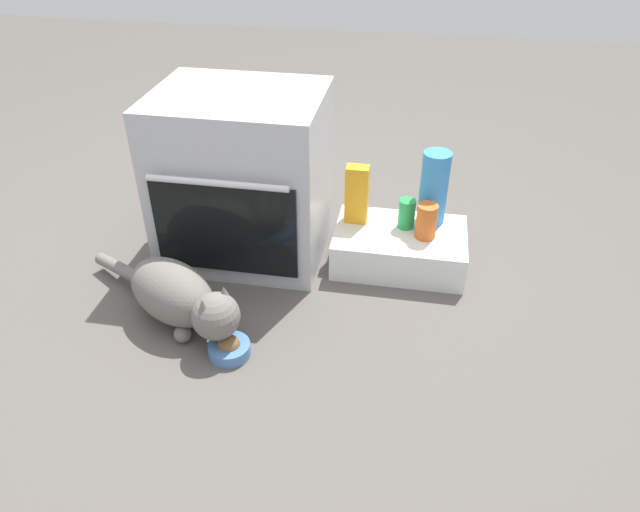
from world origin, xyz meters
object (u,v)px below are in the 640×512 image
(juice_carton, at_px, (357,194))
(cat, at_px, (179,296))
(sauce_jar, at_px, (426,221))
(food_bowl, at_px, (229,348))
(water_bottle, at_px, (434,188))
(soda_can, at_px, (407,214))
(oven, at_px, (243,177))
(pantry_cabinet, at_px, (399,247))

(juice_carton, bearing_deg, cat, -133.90)
(sauce_jar, height_order, juice_carton, juice_carton)
(food_bowl, height_order, water_bottle, water_bottle)
(food_bowl, bearing_deg, soda_can, 51.60)
(water_bottle, bearing_deg, oven, -172.01)
(cat, relative_size, water_bottle, 2.35)
(pantry_cabinet, bearing_deg, sauce_jar, -12.14)
(cat, relative_size, juice_carton, 2.94)
(cat, xyz_separation_m, juice_carton, (0.54, 0.56, 0.15))
(food_bowl, distance_m, soda_can, 0.88)
(cat, bearing_deg, pantry_cabinet, 65.25)
(sauce_jar, bearing_deg, cat, -149.26)
(pantry_cabinet, relative_size, juice_carton, 2.16)
(water_bottle, bearing_deg, pantry_cabinet, -136.81)
(oven, relative_size, soda_can, 5.58)
(food_bowl, height_order, juice_carton, juice_carton)
(juice_carton, distance_m, water_bottle, 0.30)
(oven, relative_size, food_bowl, 4.76)
(sauce_jar, bearing_deg, pantry_cabinet, 167.86)
(water_bottle, bearing_deg, cat, -143.83)
(sauce_jar, bearing_deg, soda_can, 141.81)
(pantry_cabinet, bearing_deg, juice_carton, 163.74)
(sauce_jar, bearing_deg, oven, 178.40)
(pantry_cabinet, bearing_deg, cat, -145.03)
(soda_can, xyz_separation_m, water_bottle, (0.10, 0.06, 0.09))
(pantry_cabinet, bearing_deg, oven, -180.00)
(oven, distance_m, sauce_jar, 0.74)
(food_bowl, relative_size, soda_can, 1.17)
(pantry_cabinet, distance_m, sauce_jar, 0.17)
(food_bowl, height_order, cat, cat)
(juice_carton, bearing_deg, food_bowl, -115.83)
(oven, height_order, sauce_jar, oven)
(cat, bearing_deg, water_bottle, 66.44)
(oven, xyz_separation_m, sauce_jar, (0.73, -0.02, -0.11))
(water_bottle, bearing_deg, sauce_jar, -97.71)
(oven, distance_m, cat, 0.56)
(sauce_jar, height_order, soda_can, sauce_jar)
(sauce_jar, bearing_deg, water_bottle, 82.29)
(pantry_cabinet, xyz_separation_m, water_bottle, (0.11, 0.10, 0.23))
(soda_can, distance_m, water_bottle, 0.15)
(oven, height_order, food_bowl, oven)
(oven, distance_m, juice_carton, 0.45)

